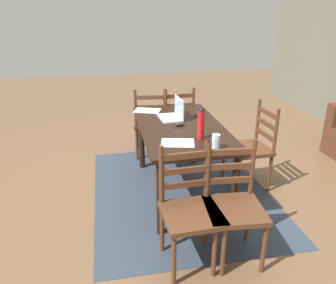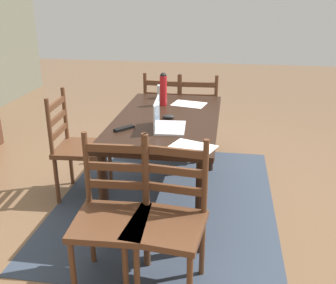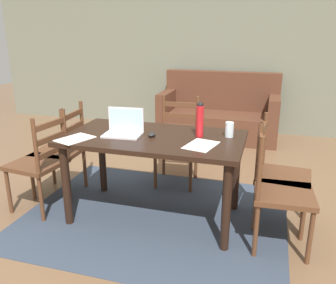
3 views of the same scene
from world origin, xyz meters
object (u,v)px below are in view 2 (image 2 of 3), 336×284
(water_bottle, at_px, (163,89))
(tv_remote, at_px, (124,128))
(drinking_glass, at_px, (161,92))
(chair_right_far, at_px, (166,115))
(dining_table, at_px, (167,130))
(chair_right_near, at_px, (197,116))
(computer_mouse, at_px, (168,117))
(chair_left_far, at_px, (112,217))
(laptop, at_px, (164,122))
(chair_left_near, at_px, (168,222))
(chair_far_head, at_px, (78,147))

(water_bottle, distance_m, tv_remote, 0.75)
(water_bottle, relative_size, drinking_glass, 2.34)
(drinking_glass, xyz_separation_m, tv_remote, (-0.95, 0.12, -0.05))
(chair_right_far, relative_size, drinking_glass, 7.42)
(chair_right_far, bearing_deg, dining_table, -170.73)
(dining_table, bearing_deg, chair_right_near, -9.20)
(water_bottle, bearing_deg, computer_mouse, -164.74)
(chair_left_far, distance_m, water_bottle, 1.51)
(drinking_glass, height_order, tv_remote, drinking_glass)
(laptop, distance_m, computer_mouse, 0.26)
(dining_table, xyz_separation_m, tv_remote, (-0.33, 0.27, 0.11))
(chair_right_near, xyz_separation_m, chair_right_far, (0.00, 0.34, 0.00))
(chair_left_near, bearing_deg, chair_left_far, 89.96)
(dining_table, bearing_deg, chair_left_far, 170.81)
(dining_table, distance_m, drinking_glass, 0.66)
(drinking_glass, height_order, computer_mouse, drinking_glass)
(chair_far_head, xyz_separation_m, laptop, (-0.26, -0.82, 0.36))
(drinking_glass, bearing_deg, laptop, -168.42)
(water_bottle, bearing_deg, chair_left_far, 176.81)
(computer_mouse, bearing_deg, chair_far_head, 87.42)
(laptop, xyz_separation_m, drinking_glass, (0.89, 0.18, 0.01))
(water_bottle, bearing_deg, chair_right_far, 6.86)
(chair_right_near, relative_size, computer_mouse, 9.50)
(chair_far_head, xyz_separation_m, water_bottle, (0.38, -0.70, 0.46))
(chair_right_far, height_order, water_bottle, water_bottle)
(chair_right_near, relative_size, chair_far_head, 1.00)
(chair_far_head, xyz_separation_m, tv_remote, (-0.33, -0.52, 0.32))
(drinking_glass, bearing_deg, water_bottle, -164.66)
(dining_table, bearing_deg, chair_left_near, -170.66)
(chair_right_far, distance_m, chair_left_far, 2.11)
(chair_left_far, height_order, computer_mouse, chair_left_far)
(chair_far_head, bearing_deg, water_bottle, -61.50)
(chair_right_far, bearing_deg, chair_far_head, 149.58)
(water_bottle, bearing_deg, laptop, -169.87)
(water_bottle, height_order, computer_mouse, water_bottle)
(laptop, xyz_separation_m, water_bottle, (0.64, 0.11, 0.10))
(chair_right_near, xyz_separation_m, laptop, (-1.32, 0.15, 0.36))
(computer_mouse, distance_m, tv_remote, 0.43)
(chair_far_head, distance_m, laptop, 0.93)
(chair_right_far, relative_size, computer_mouse, 9.50)
(water_bottle, distance_m, computer_mouse, 0.43)
(chair_far_head, height_order, chair_left_far, same)
(chair_far_head, xyz_separation_m, computer_mouse, (-0.01, -0.81, 0.32))
(chair_left_near, height_order, laptop, laptop)
(chair_left_near, height_order, chair_far_head, same)
(water_bottle, distance_m, drinking_glass, 0.27)
(chair_left_near, distance_m, chair_left_far, 0.34)
(chair_far_head, distance_m, computer_mouse, 0.87)
(water_bottle, bearing_deg, dining_table, -166.51)
(chair_right_far, height_order, laptop, laptop)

